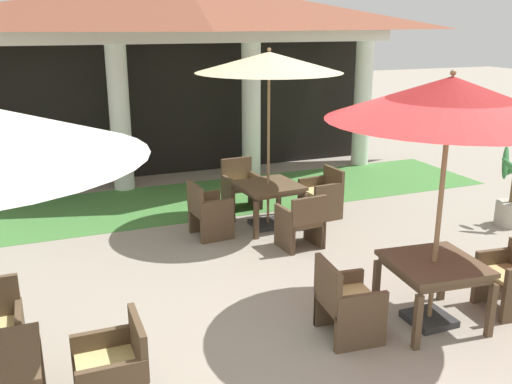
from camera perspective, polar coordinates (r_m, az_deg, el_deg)
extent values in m
plane|color=#9E9384|center=(6.11, 12.22, -15.64)|extent=(60.00, 60.00, 0.00)
cylinder|color=white|center=(11.47, -13.55, 7.19)|extent=(0.40, 0.40, 2.84)
cylinder|color=white|center=(12.18, -0.49, 8.19)|extent=(0.40, 0.40, 2.84)
cylinder|color=white|center=(13.44, 10.67, 8.71)|extent=(0.40, 0.40, 2.84)
cube|color=white|center=(11.61, -7.10, 15.28)|extent=(9.10, 0.70, 0.24)
pyramid|color=brown|center=(11.62, -7.21, 18.24)|extent=(9.50, 2.57, 0.96)
cube|color=black|center=(12.61, -7.94, 8.32)|extent=(8.90, 0.16, 2.84)
cube|color=#47843D|center=(10.88, -4.78, -0.59)|extent=(11.30, 2.41, 0.01)
cube|color=brown|center=(5.54, -20.95, -16.31)|extent=(0.07, 0.07, 0.63)
cube|color=brown|center=(6.01, -22.51, -13.60)|extent=(0.06, 0.51, 0.65)
cube|color=brown|center=(5.88, -22.45, -15.83)|extent=(0.06, 0.06, 0.38)
cube|color=brown|center=(6.28, -22.44, -13.68)|extent=(0.06, 0.06, 0.38)
cube|color=brown|center=(5.17, -14.61, -17.28)|extent=(0.57, 0.62, 0.07)
cube|color=#E0CC7F|center=(5.14, -14.66, -16.72)|extent=(0.52, 0.57, 0.05)
cube|color=brown|center=(5.06, -11.80, -14.54)|extent=(0.07, 0.62, 0.43)
cube|color=brown|center=(5.45, -14.97, -16.23)|extent=(0.56, 0.07, 0.64)
cube|color=brown|center=(5.51, -17.58, -17.86)|extent=(0.06, 0.06, 0.35)
cube|color=brown|center=(5.54, -12.13, -17.17)|extent=(0.06, 0.06, 0.35)
cube|color=brown|center=(9.17, 1.24, 0.66)|extent=(1.03, 1.03, 0.05)
cube|color=brown|center=(9.19, 1.24, 0.35)|extent=(0.94, 0.94, 0.06)
cube|color=brown|center=(8.73, 0.01, -2.86)|extent=(0.08, 0.08, 0.61)
cube|color=brown|center=(9.13, 4.97, -2.02)|extent=(0.08, 0.08, 0.61)
cube|color=brown|center=(9.48, -2.38, -1.26)|extent=(0.08, 0.08, 0.61)
cube|color=brown|center=(9.86, 2.30, -0.55)|extent=(0.08, 0.08, 0.61)
cube|color=#2D2D2D|center=(9.38, 1.21, -3.23)|extent=(0.53, 0.53, 0.06)
cylinder|color=olive|center=(9.02, 1.26, 4.43)|extent=(0.04, 0.04, 2.62)
cone|color=beige|center=(8.83, 1.32, 12.96)|extent=(2.28, 2.28, 0.31)
sphere|color=olive|center=(8.82, 1.33, 14.16)|extent=(0.06, 0.06, 0.06)
cube|color=brown|center=(8.85, -4.60, -1.92)|extent=(0.58, 0.61, 0.07)
cube|color=#E0CC7F|center=(8.83, -4.61, -1.56)|extent=(0.53, 0.56, 0.05)
cube|color=brown|center=(8.69, -6.16, -0.57)|extent=(0.11, 0.57, 0.44)
cube|color=brown|center=(9.11, -5.21, -1.96)|extent=(0.54, 0.10, 0.65)
cube|color=brown|center=(8.65, -3.93, -2.96)|extent=(0.54, 0.10, 0.65)
cube|color=brown|center=(9.23, -3.79, -2.57)|extent=(0.06, 0.06, 0.37)
cube|color=brown|center=(8.79, -2.49, -3.55)|extent=(0.06, 0.06, 0.37)
cube|color=brown|center=(9.07, -6.59, -3.01)|extent=(0.06, 0.06, 0.37)
cube|color=brown|center=(8.62, -5.41, -4.04)|extent=(0.06, 0.06, 0.37)
cube|color=brown|center=(9.76, 6.51, -0.28)|extent=(0.61, 0.61, 0.07)
cube|color=#E0CC7F|center=(9.74, 6.52, 0.06)|extent=(0.56, 0.56, 0.05)
cube|color=brown|center=(9.83, 7.84, 1.26)|extent=(0.10, 0.57, 0.41)
cube|color=brown|center=(9.57, 7.35, -1.10)|extent=(0.57, 0.10, 0.65)
cube|color=brown|center=(9.99, 5.68, -0.28)|extent=(0.57, 0.10, 0.65)
cube|color=brown|center=(9.49, 6.01, -2.13)|extent=(0.06, 0.06, 0.36)
cube|color=brown|center=(9.90, 4.44, -1.28)|extent=(0.06, 0.06, 0.36)
cube|color=brown|center=(9.76, 8.53, -1.68)|extent=(0.06, 0.06, 0.36)
cube|color=brown|center=(10.16, 6.90, -0.88)|extent=(0.06, 0.06, 0.36)
cube|color=brown|center=(10.13, -1.45, 0.55)|extent=(0.63, 0.53, 0.07)
cube|color=#E0CC7F|center=(10.11, -1.46, 0.87)|extent=(0.58, 0.49, 0.05)
cube|color=brown|center=(10.25, -1.99, 2.25)|extent=(0.59, 0.11, 0.45)
cube|color=brown|center=(10.27, -0.07, 0.19)|extent=(0.10, 0.49, 0.62)
cube|color=brown|center=(10.05, -2.87, -0.21)|extent=(0.10, 0.49, 0.62)
cube|color=brown|center=(10.12, 0.44, -0.78)|extent=(0.06, 0.06, 0.38)
cube|color=brown|center=(9.90, -2.31, -1.19)|extent=(0.06, 0.06, 0.38)
cube|color=brown|center=(10.49, -0.63, -0.15)|extent=(0.06, 0.06, 0.38)
cube|color=brown|center=(10.27, -3.30, -0.54)|extent=(0.06, 0.06, 0.38)
cube|color=brown|center=(8.42, 4.46, -2.96)|extent=(0.61, 0.57, 0.07)
cube|color=#E0CC7F|center=(8.40, 4.47, -2.57)|extent=(0.56, 0.52, 0.05)
cube|color=brown|center=(8.15, 5.37, -1.90)|extent=(0.57, 0.11, 0.40)
cube|color=brown|center=(8.32, 2.89, -3.76)|extent=(0.10, 0.53, 0.64)
cube|color=brown|center=(8.58, 5.96, -3.19)|extent=(0.10, 0.53, 0.64)
cube|color=brown|center=(8.57, 2.15, -4.13)|extent=(0.06, 0.06, 0.37)
cube|color=brown|center=(8.81, 5.07, -3.58)|extent=(0.06, 0.06, 0.37)
cube|color=brown|center=(8.19, 3.73, -5.17)|extent=(0.06, 0.06, 0.37)
cube|color=brown|center=(8.44, 6.74, -4.56)|extent=(0.06, 0.06, 0.37)
cube|color=brown|center=(6.50, 17.54, -6.86)|extent=(1.05, 1.05, 0.05)
cube|color=brown|center=(6.53, 17.49, -7.39)|extent=(0.96, 0.96, 0.08)
cube|color=brown|center=(6.13, 15.97, -12.53)|extent=(0.08, 0.08, 0.61)
cube|color=brown|center=(6.60, 22.62, -10.98)|extent=(0.08, 0.08, 0.61)
cube|color=brown|center=(6.80, 12.03, -9.18)|extent=(0.08, 0.08, 0.61)
cube|color=brown|center=(7.23, 18.29, -8.06)|extent=(0.08, 0.08, 0.61)
cube|color=#2D2D2D|center=(6.79, 17.04, -12.12)|extent=(0.47, 0.47, 0.08)
cylinder|color=olive|center=(6.32, 17.95, -2.59)|extent=(0.05, 0.05, 2.46)
cone|color=maroon|center=(6.04, 19.04, 8.91)|extent=(2.51, 2.51, 0.44)
sphere|color=olive|center=(6.01, 19.27, 11.28)|extent=(0.06, 0.06, 0.06)
cube|color=brown|center=(7.20, 23.98, -8.04)|extent=(0.54, 0.60, 0.07)
cube|color=#E0CC7F|center=(7.18, 24.04, -7.60)|extent=(0.50, 0.55, 0.05)
cube|color=brown|center=(7.40, 22.66, -7.75)|extent=(0.49, 0.11, 0.66)
cube|color=brown|center=(6.99, 23.69, -10.71)|extent=(0.06, 0.06, 0.36)
cube|color=brown|center=(7.33, 21.23, -9.11)|extent=(0.06, 0.06, 0.36)
cube|color=brown|center=(7.59, 23.86, -8.54)|extent=(0.06, 0.06, 0.36)
cube|color=brown|center=(6.18, 9.44, -10.96)|extent=(0.62, 0.66, 0.07)
cube|color=#E0CC7F|center=(6.15, 9.46, -10.46)|extent=(0.57, 0.60, 0.05)
cube|color=brown|center=(5.96, 7.25, -9.15)|extent=(0.12, 0.60, 0.45)
cube|color=brown|center=(6.44, 8.32, -10.48)|extent=(0.57, 0.12, 0.62)
cube|color=brown|center=(6.00, 10.57, -12.78)|extent=(0.57, 0.12, 0.62)
cube|color=brown|center=(6.59, 10.35, -11.19)|extent=(0.06, 0.06, 0.35)
cube|color=brown|center=(6.18, 12.64, -13.39)|extent=(0.06, 0.06, 0.35)
cube|color=brown|center=(6.40, 6.18, -11.91)|extent=(0.06, 0.06, 0.35)
cube|color=brown|center=(5.97, 8.22, -14.27)|extent=(0.06, 0.06, 0.35)
cylinder|color=#B2AD9E|center=(10.25, 24.20, -2.00)|extent=(0.46, 0.46, 0.40)
ellipsoid|color=#387F42|center=(10.02, 23.85, 2.76)|extent=(0.35, 0.37, 0.54)
ellipsoid|color=#9E5633|center=(10.18, 6.52, -1.01)|extent=(0.32, 0.32, 0.30)
sphere|color=#9E5633|center=(10.13, 6.56, 0.01)|extent=(0.08, 0.08, 0.08)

